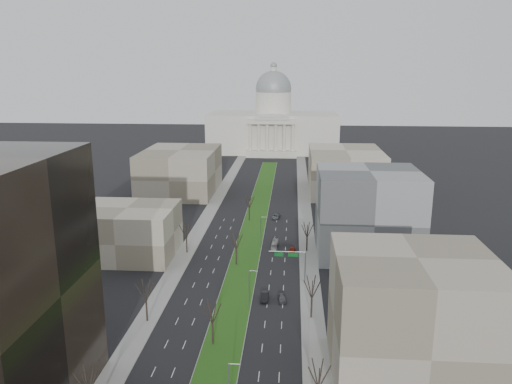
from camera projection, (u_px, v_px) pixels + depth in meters
The scene contains 27 objects.
ground at pixel (255, 221), 173.08m from camera, with size 600.00×600.00×0.00m, color black.
median at pixel (255, 222), 172.08m from camera, with size 8.00×222.03×0.20m.
sidewalk_left at pixel (191, 244), 150.14m from camera, with size 5.00×330.00×0.15m, color gray.
sidewalk_right at pixel (307, 247), 147.61m from camera, with size 5.00×330.00×0.15m, color gray.
capitol at pixel (273, 126), 313.86m from camera, with size 80.00×46.00×55.00m.
building_beige_left at pixel (128, 232), 139.91m from camera, with size 26.00×22.00×14.00m, color gray.
building_tan_right at pixel (412, 320), 82.90m from camera, with size 26.00×24.00×22.00m, color gray.
building_grey_right at pixel (367, 213), 140.63m from camera, with size 28.00×26.00×24.00m, color #57595C.
building_far_left at pixel (180, 171), 212.13m from camera, with size 30.00×40.00×18.00m, color gray.
building_far_right at pixel (345, 171), 211.91m from camera, with size 30.00×40.00×18.00m, color gray.
tree_left_near at pixel (87, 380), 74.04m from camera, with size 5.10×5.10×9.18m.
tree_left_mid at pixel (146, 290), 102.97m from camera, with size 5.40×5.40×9.72m.
tree_left_far at pixel (186, 230), 141.71m from camera, with size 5.28×5.28×9.50m.
tree_right_near at pixel (319, 374), 75.41m from camera, with size 5.16×5.16×9.29m.
tree_right_mid at pixel (312, 287), 104.32m from camera, with size 5.52×5.52×9.94m.
tree_right_far at pixel (307, 230), 143.17m from camera, with size 5.04×5.04×9.07m.
tree_median_a at pixel (212, 311), 94.13m from camera, with size 5.40×5.40×9.72m.
tree_median_b at pixel (236, 240), 132.83m from camera, with size 5.40×5.40×9.72m.
tree_median_c at pixel (249, 201), 171.53m from camera, with size 5.40×5.40×9.72m.
streetlamp_median_b at pixel (249, 289), 108.76m from camera, with size 1.90×0.20×9.16m.
streetlamp_median_c at pixel (261, 231), 147.46m from camera, with size 1.90×0.20×9.16m.
mast_arm_signs at pixel (294, 259), 122.28m from camera, with size 9.12×0.24×8.09m.
car_grey_near at pixel (282, 298), 113.64m from camera, with size 1.74×4.33×1.47m, color #43454A.
car_black at pixel (265, 297), 114.07m from camera, with size 1.69×4.86×1.60m, color black.
car_red at pixel (292, 250), 143.28m from camera, with size 1.90×4.68×1.36m, color maroon.
car_grey_far at pixel (276, 216), 176.01m from camera, with size 2.42×5.24×1.46m, color #53575C.
box_van at pixel (275, 245), 147.15m from camera, with size 1.64×7.00×1.95m, color #B8B8B8.
Camera 1 is at (12.65, -45.00, 51.72)m, focal length 35.00 mm.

